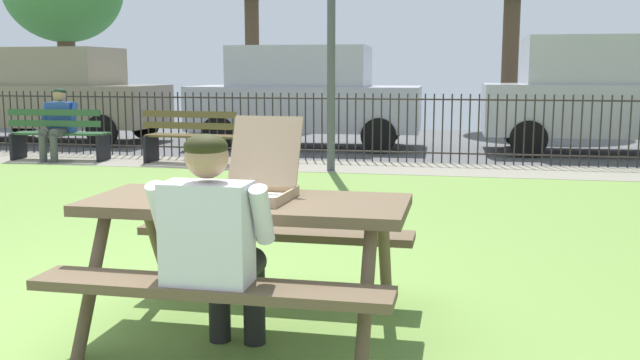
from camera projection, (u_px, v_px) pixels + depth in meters
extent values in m
cube|color=olive|center=(226.00, 249.00, 5.94)|extent=(28.00, 11.77, 0.02)
cube|color=gray|center=(335.00, 167.00, 10.96)|extent=(28.00, 1.40, 0.01)
cube|color=#515154|center=(369.00, 142.00, 14.78)|extent=(28.00, 6.48, 0.01)
cube|color=brown|center=(246.00, 204.00, 3.94)|extent=(1.80, 0.77, 0.06)
cube|color=brown|center=(210.00, 288.00, 3.41)|extent=(1.80, 0.29, 0.05)
cube|color=brown|center=(275.00, 233.00, 4.57)|extent=(1.80, 0.29, 0.05)
cylinder|color=brown|center=(92.00, 284.00, 3.75)|extent=(0.07, 0.43, 0.74)
cylinder|color=brown|center=(158.00, 247.00, 4.55)|extent=(0.07, 0.43, 0.74)
cylinder|color=brown|center=(366.00, 303.00, 3.46)|extent=(0.07, 0.43, 0.74)
cylinder|color=brown|center=(385.00, 259.00, 4.26)|extent=(0.07, 0.43, 0.74)
cube|color=tan|center=(253.00, 199.00, 3.92)|extent=(0.45, 0.45, 0.01)
cube|color=silver|center=(253.00, 197.00, 3.92)|extent=(0.41, 0.41, 0.00)
cube|color=tan|center=(239.00, 200.00, 3.73)|extent=(0.42, 0.04, 0.04)
cube|color=tan|center=(265.00, 188.00, 4.11)|extent=(0.42, 0.04, 0.04)
cube|color=tan|center=(219.00, 192.00, 3.97)|extent=(0.04, 0.42, 0.04)
cube|color=tan|center=(287.00, 195.00, 3.87)|extent=(0.04, 0.42, 0.04)
cube|color=tan|center=(265.00, 151.00, 4.10)|extent=(0.43, 0.19, 0.40)
cylinder|color=black|center=(219.00, 302.00, 3.87)|extent=(0.12, 0.12, 0.44)
cylinder|color=black|center=(205.00, 269.00, 3.63)|extent=(0.15, 0.42, 0.15)
cylinder|color=black|center=(254.00, 305.00, 3.83)|extent=(0.12, 0.12, 0.44)
cylinder|color=black|center=(242.00, 271.00, 3.59)|extent=(0.15, 0.42, 0.15)
cube|color=silver|center=(207.00, 236.00, 3.37)|extent=(0.42, 0.22, 0.52)
cylinder|color=silver|center=(160.00, 210.00, 3.46)|extent=(0.09, 0.21, 0.31)
cylinder|color=silver|center=(262.00, 215.00, 3.35)|extent=(0.09, 0.21, 0.31)
sphere|color=tan|center=(207.00, 157.00, 3.33)|extent=(0.21, 0.21, 0.21)
ellipsoid|color=#282912|center=(206.00, 146.00, 3.31)|extent=(0.21, 0.20, 0.12)
cylinder|color=#2D2823|center=(343.00, 99.00, 11.48)|extent=(19.38, 0.03, 0.03)
cylinder|color=#2D2823|center=(343.00, 151.00, 11.61)|extent=(19.38, 0.03, 0.03)
cylinder|color=#2D2823|center=(5.00, 122.00, 12.78)|extent=(0.02, 0.02, 1.11)
cylinder|color=#2D2823|center=(11.00, 122.00, 12.76)|extent=(0.02, 0.02, 1.11)
cylinder|color=#2D2823|center=(18.00, 122.00, 12.73)|extent=(0.02, 0.02, 1.11)
cylinder|color=#2D2823|center=(25.00, 122.00, 12.70)|extent=(0.02, 0.02, 1.11)
cylinder|color=#2D2823|center=(32.00, 122.00, 12.67)|extent=(0.02, 0.02, 1.11)
cylinder|color=#2D2823|center=(39.00, 122.00, 12.64)|extent=(0.02, 0.02, 1.11)
cylinder|color=#2D2823|center=(46.00, 122.00, 12.62)|extent=(0.02, 0.02, 1.11)
cylinder|color=#2D2823|center=(53.00, 122.00, 12.59)|extent=(0.02, 0.02, 1.11)
cylinder|color=#2D2823|center=(61.00, 123.00, 12.56)|extent=(0.02, 0.02, 1.11)
cylinder|color=#2D2823|center=(68.00, 123.00, 12.53)|extent=(0.02, 0.02, 1.11)
cylinder|color=#2D2823|center=(75.00, 123.00, 12.51)|extent=(0.02, 0.02, 1.11)
cylinder|color=#2D2823|center=(82.00, 123.00, 12.48)|extent=(0.02, 0.02, 1.11)
cylinder|color=#2D2823|center=(89.00, 123.00, 12.45)|extent=(0.02, 0.02, 1.11)
cylinder|color=#2D2823|center=(96.00, 123.00, 12.42)|extent=(0.02, 0.02, 1.11)
cylinder|color=#2D2823|center=(104.00, 123.00, 12.39)|extent=(0.02, 0.02, 1.11)
cylinder|color=#2D2823|center=(111.00, 123.00, 12.37)|extent=(0.02, 0.02, 1.11)
cylinder|color=#2D2823|center=(118.00, 124.00, 12.34)|extent=(0.02, 0.02, 1.11)
cylinder|color=#2D2823|center=(126.00, 124.00, 12.31)|extent=(0.02, 0.02, 1.11)
cylinder|color=#2D2823|center=(133.00, 124.00, 12.28)|extent=(0.02, 0.02, 1.11)
cylinder|color=#2D2823|center=(141.00, 124.00, 12.26)|extent=(0.02, 0.02, 1.11)
cylinder|color=#2D2823|center=(148.00, 124.00, 12.23)|extent=(0.02, 0.02, 1.11)
cylinder|color=#2D2823|center=(156.00, 124.00, 12.20)|extent=(0.02, 0.02, 1.11)
cylinder|color=#2D2823|center=(163.00, 124.00, 12.17)|extent=(0.02, 0.02, 1.11)
cylinder|color=#2D2823|center=(171.00, 124.00, 12.15)|extent=(0.02, 0.02, 1.11)
cylinder|color=#2D2823|center=(179.00, 125.00, 12.12)|extent=(0.02, 0.02, 1.11)
cylinder|color=#2D2823|center=(186.00, 125.00, 12.09)|extent=(0.02, 0.02, 1.11)
cylinder|color=#2D2823|center=(194.00, 125.00, 12.06)|extent=(0.02, 0.02, 1.11)
cylinder|color=#2D2823|center=(202.00, 125.00, 12.03)|extent=(0.02, 0.02, 1.11)
cylinder|color=#2D2823|center=(209.00, 125.00, 12.01)|extent=(0.02, 0.02, 1.11)
cylinder|color=#2D2823|center=(217.00, 125.00, 11.98)|extent=(0.02, 0.02, 1.11)
cylinder|color=#2D2823|center=(225.00, 125.00, 11.95)|extent=(0.02, 0.02, 1.11)
cylinder|color=#2D2823|center=(233.00, 125.00, 11.92)|extent=(0.02, 0.02, 1.11)
cylinder|color=#2D2823|center=(241.00, 126.00, 11.90)|extent=(0.02, 0.02, 1.11)
cylinder|color=#2D2823|center=(249.00, 126.00, 11.87)|extent=(0.02, 0.02, 1.11)
cylinder|color=#2D2823|center=(257.00, 126.00, 11.84)|extent=(0.02, 0.02, 1.11)
cylinder|color=#2D2823|center=(265.00, 126.00, 11.81)|extent=(0.02, 0.02, 1.11)
cylinder|color=#2D2823|center=(273.00, 126.00, 11.78)|extent=(0.02, 0.02, 1.11)
cylinder|color=#2D2823|center=(281.00, 126.00, 11.76)|extent=(0.02, 0.02, 1.11)
cylinder|color=#2D2823|center=(289.00, 126.00, 11.73)|extent=(0.02, 0.02, 1.11)
cylinder|color=#2D2823|center=(297.00, 126.00, 11.70)|extent=(0.02, 0.02, 1.11)
cylinder|color=#2D2823|center=(305.00, 127.00, 11.67)|extent=(0.02, 0.02, 1.11)
cylinder|color=#2D2823|center=(314.00, 127.00, 11.65)|extent=(0.02, 0.02, 1.11)
cylinder|color=#2D2823|center=(322.00, 127.00, 11.62)|extent=(0.02, 0.02, 1.11)
cylinder|color=#2D2823|center=(330.00, 127.00, 11.59)|extent=(0.02, 0.02, 1.11)
cylinder|color=#2D2823|center=(339.00, 127.00, 11.56)|extent=(0.02, 0.02, 1.11)
cylinder|color=#2D2823|center=(347.00, 127.00, 11.54)|extent=(0.02, 0.02, 1.11)
cylinder|color=#2D2823|center=(356.00, 127.00, 11.51)|extent=(0.02, 0.02, 1.11)
cylinder|color=#2D2823|center=(364.00, 128.00, 11.48)|extent=(0.02, 0.02, 1.11)
cylinder|color=#2D2823|center=(373.00, 128.00, 11.45)|extent=(0.02, 0.02, 1.11)
cylinder|color=#2D2823|center=(381.00, 128.00, 11.42)|extent=(0.02, 0.02, 1.11)
cylinder|color=#2D2823|center=(390.00, 128.00, 11.40)|extent=(0.02, 0.02, 1.11)
cylinder|color=#2D2823|center=(399.00, 128.00, 11.37)|extent=(0.02, 0.02, 1.11)
cylinder|color=#2D2823|center=(407.00, 128.00, 11.34)|extent=(0.02, 0.02, 1.11)
cylinder|color=#2D2823|center=(416.00, 128.00, 11.31)|extent=(0.02, 0.02, 1.11)
cylinder|color=#2D2823|center=(425.00, 129.00, 11.29)|extent=(0.02, 0.02, 1.11)
cylinder|color=#2D2823|center=(434.00, 129.00, 11.26)|extent=(0.02, 0.02, 1.11)
cylinder|color=#2D2823|center=(442.00, 129.00, 11.23)|extent=(0.02, 0.02, 1.11)
cylinder|color=#2D2823|center=(451.00, 129.00, 11.20)|extent=(0.02, 0.02, 1.11)
cylinder|color=#2D2823|center=(460.00, 129.00, 11.18)|extent=(0.02, 0.02, 1.11)
cylinder|color=#2D2823|center=(469.00, 129.00, 11.15)|extent=(0.02, 0.02, 1.11)
cylinder|color=#2D2823|center=(478.00, 129.00, 11.12)|extent=(0.02, 0.02, 1.11)
cylinder|color=#2D2823|center=(488.00, 130.00, 11.09)|extent=(0.02, 0.02, 1.11)
cylinder|color=#2D2823|center=(497.00, 130.00, 11.06)|extent=(0.02, 0.02, 1.11)
cylinder|color=#2D2823|center=(506.00, 130.00, 11.04)|extent=(0.02, 0.02, 1.11)
cylinder|color=#2D2823|center=(515.00, 130.00, 11.01)|extent=(0.02, 0.02, 1.11)
cylinder|color=#2D2823|center=(524.00, 130.00, 10.98)|extent=(0.02, 0.02, 1.11)
cylinder|color=#2D2823|center=(534.00, 130.00, 10.95)|extent=(0.02, 0.02, 1.11)
cylinder|color=#2D2823|center=(543.00, 130.00, 10.93)|extent=(0.02, 0.02, 1.11)
cylinder|color=#2D2823|center=(553.00, 131.00, 10.90)|extent=(0.02, 0.02, 1.11)
cylinder|color=#2D2823|center=(562.00, 131.00, 10.87)|extent=(0.02, 0.02, 1.11)
cylinder|color=#2D2823|center=(572.00, 131.00, 10.84)|extent=(0.02, 0.02, 1.11)
cylinder|color=#2D2823|center=(581.00, 131.00, 10.81)|extent=(0.02, 0.02, 1.11)
cylinder|color=#2D2823|center=(591.00, 131.00, 10.79)|extent=(0.02, 0.02, 1.11)
cylinder|color=#2D2823|center=(600.00, 131.00, 10.76)|extent=(0.02, 0.02, 1.11)
cylinder|color=#2D2823|center=(610.00, 132.00, 10.73)|extent=(0.02, 0.02, 1.11)
cylinder|color=#2D2823|center=(620.00, 132.00, 10.70)|extent=(0.02, 0.02, 1.11)
cylinder|color=#2D2823|center=(630.00, 132.00, 10.68)|extent=(0.02, 0.02, 1.11)
cylinder|color=#2D2823|center=(640.00, 132.00, 10.65)|extent=(0.02, 0.02, 1.11)
cube|color=#305733|center=(65.00, 133.00, 11.88)|extent=(1.60, 0.19, 0.04)
cube|color=#305733|center=(61.00, 133.00, 11.74)|extent=(1.60, 0.19, 0.04)
cube|color=#305733|center=(57.00, 134.00, 11.60)|extent=(1.60, 0.19, 0.04)
cube|color=#305733|center=(54.00, 124.00, 11.52)|extent=(1.60, 0.15, 0.11)
cube|color=#305733|center=(54.00, 113.00, 11.49)|extent=(1.60, 0.15, 0.11)
cube|color=black|center=(103.00, 147.00, 11.62)|extent=(0.08, 0.44, 0.44)
cube|color=black|center=(18.00, 146.00, 11.83)|extent=(0.08, 0.44, 0.44)
cube|color=brown|center=(198.00, 135.00, 11.41)|extent=(1.60, 0.21, 0.04)
cube|color=brown|center=(195.00, 136.00, 11.27)|extent=(1.60, 0.21, 0.04)
cube|color=brown|center=(191.00, 137.00, 11.14)|extent=(1.60, 0.21, 0.04)
cube|color=brown|center=(189.00, 126.00, 11.05)|extent=(1.60, 0.17, 0.11)
cube|color=brown|center=(188.00, 114.00, 11.03)|extent=(1.60, 0.17, 0.11)
cube|color=black|center=(238.00, 151.00, 11.06)|extent=(0.08, 0.44, 0.44)
cube|color=black|center=(151.00, 149.00, 11.46)|extent=(0.08, 0.44, 0.44)
cylinder|color=#4A4A4A|center=(54.00, 149.00, 11.40)|extent=(0.12, 0.12, 0.44)
cylinder|color=#4A4A4A|center=(60.00, 133.00, 11.56)|extent=(0.16, 0.42, 0.15)
cylinder|color=#4A4A4A|center=(43.00, 149.00, 11.44)|extent=(0.12, 0.12, 0.44)
cylinder|color=#4A4A4A|center=(50.00, 132.00, 11.60)|extent=(0.16, 0.42, 0.15)
cube|color=#3359B2|center=(61.00, 118.00, 11.75)|extent=(0.42, 0.23, 0.52)
cylinder|color=#3359B2|center=(73.00, 112.00, 11.63)|extent=(0.09, 0.21, 0.31)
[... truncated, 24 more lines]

